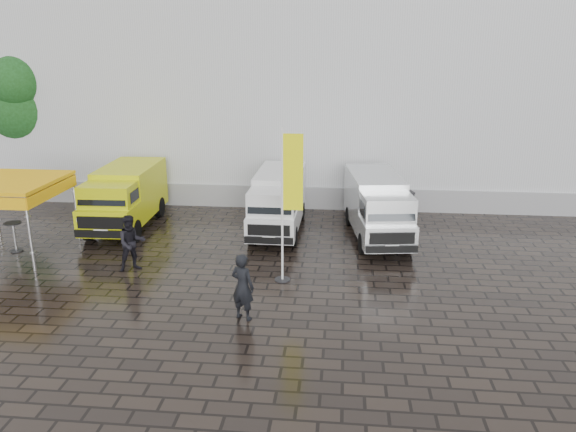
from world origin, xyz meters
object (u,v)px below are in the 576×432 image
at_px(canopy_tent, 5,185).
at_px(flagpole, 288,198).
at_px(van_silver, 377,208).
at_px(cocktail_table, 15,237).
at_px(wheelie_bin, 405,203).
at_px(van_yellow, 125,199).
at_px(van_white, 278,203).
at_px(person_tent, 132,243).
at_px(person_front, 243,287).

distance_m(canopy_tent, flagpole, 10.13).
distance_m(van_silver, cocktail_table, 13.29).
bearing_deg(wheelie_bin, canopy_tent, -168.55).
distance_m(van_yellow, flagpole, 8.62).
height_order(van_yellow, van_white, van_yellow).
bearing_deg(person_tent, van_silver, -6.35).
relative_size(cocktail_table, person_front, 0.58).
height_order(van_white, flagpole, flagpole).
xyz_separation_m(van_white, van_silver, (3.85, -0.46, 0.02)).
height_order(van_white, person_front, van_white).
bearing_deg(van_yellow, van_white, -0.31).
height_order(cocktail_table, person_tent, person_tent).
relative_size(person_front, person_tent, 1.00).
bearing_deg(flagpole, person_front, -109.70).
bearing_deg(van_silver, van_yellow, 170.52).
relative_size(van_silver, canopy_tent, 1.58).
bearing_deg(canopy_tent, person_tent, -13.49).
distance_m(flagpole, person_front, 3.34).
height_order(van_white, wheelie_bin, van_white).
xyz_separation_m(van_yellow, van_white, (6.18, 0.17, -0.05)).
height_order(canopy_tent, flagpole, flagpole).
distance_m(flagpole, cocktail_table, 10.37).
xyz_separation_m(canopy_tent, person_front, (9.05, -4.19, -1.56)).
relative_size(wheelie_bin, person_tent, 0.57).
xyz_separation_m(van_silver, flagpole, (-2.96, -4.42, 1.52)).
bearing_deg(van_white, flagpole, -79.23).
bearing_deg(cocktail_table, van_white, 19.64).
xyz_separation_m(van_yellow, cocktail_table, (-2.95, -3.09, -0.66)).
distance_m(van_white, van_silver, 3.87).
bearing_deg(van_yellow, canopy_tent, -134.56).
xyz_separation_m(flagpole, person_tent, (-5.17, 0.36, -1.76)).
xyz_separation_m(van_white, flagpole, (0.88, -4.88, 1.55)).
relative_size(van_yellow, van_silver, 0.96).
relative_size(canopy_tent, person_front, 1.83).
xyz_separation_m(cocktail_table, person_front, (9.06, -4.29, 0.40)).
height_order(flagpole, person_front, flagpole).
bearing_deg(flagpole, canopy_tent, 171.36).
bearing_deg(cocktail_table, person_front, -25.37).
relative_size(van_silver, cocktail_table, 5.01).
height_order(person_front, person_tent, person_tent).
bearing_deg(van_silver, wheelie_bin, 58.19).
bearing_deg(van_yellow, person_tent, -68.41).
bearing_deg(wheelie_bin, person_front, -128.70).
xyz_separation_m(flagpole, wheelie_bin, (4.34, 7.52, -2.16)).
bearing_deg(van_white, van_silver, -6.28).
height_order(van_yellow, flagpole, flagpole).
distance_m(wheelie_bin, person_front, 11.49).
relative_size(van_silver, person_front, 2.89).
relative_size(van_yellow, van_white, 0.98).
bearing_deg(person_tent, person_front, -68.61).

